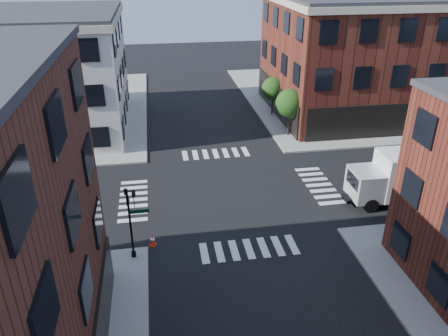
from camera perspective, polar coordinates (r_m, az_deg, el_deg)
ground at (r=32.50m, az=0.67°, el=-3.18°), size 120.00×120.00×0.00m
sidewalk_ne at (r=57.54m, az=18.19°, el=8.99°), size 30.00×30.00×0.15m
sidewalk_nw at (r=53.84m, az=-26.32°, el=6.39°), size 30.00×30.00×0.15m
building_ne at (r=51.65m, az=21.06°, el=13.51°), size 25.00×16.00×12.00m
building_nw at (r=47.23m, az=-26.83°, el=10.73°), size 22.00×16.00×11.00m
tree_near at (r=41.84m, az=8.67°, el=8.18°), size 2.69×2.69×4.49m
tree_far at (r=47.41m, az=6.49°, el=10.12°), size 2.43×2.43×4.07m
signal_pole at (r=25.00m, az=-12.05°, el=-6.09°), size 1.29×1.24×4.60m
box_truck at (r=33.19m, az=23.10°, el=-0.99°), size 8.37×2.69×3.76m
traffic_cone at (r=27.15m, az=-9.31°, el=-9.35°), size 0.48×0.48×0.69m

